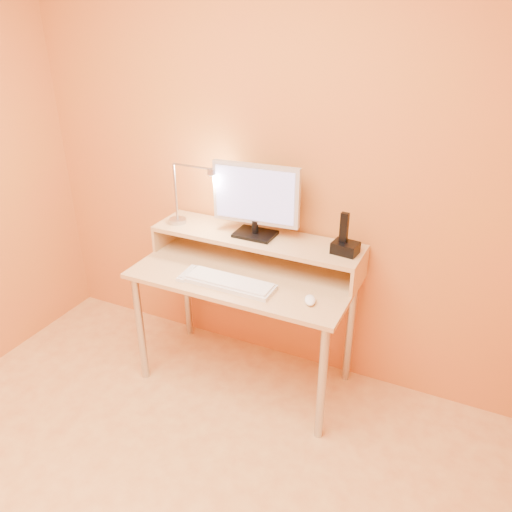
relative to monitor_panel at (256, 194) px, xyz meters
The scene contains 25 objects.
wall_back 0.21m from the monitor_panel, 88.18° to the left, with size 3.00×0.04×2.50m, color #CA6632.
desk_leg_fl 1.03m from the monitor_panel, 143.04° to the right, with size 0.04×0.04×0.69m, color #AEAEB3.
desk_leg_fr 1.03m from the monitor_panel, 36.45° to the right, with size 0.04×0.04×0.69m, color #AEAEB3.
desk_leg_bl 0.95m from the monitor_panel, behind, with size 0.04×0.04×0.69m, color #AEAEB3.
desk_leg_br 0.95m from the monitor_panel, ahead, with size 0.04×0.04×0.69m, color #AEAEB3.
desk_lower 0.44m from the monitor_panel, 88.18° to the right, with size 1.20×0.60×0.03m, color tan.
shelf_riser_left 0.67m from the monitor_panel, behind, with size 0.02×0.30×0.14m, color tan.
shelf_riser_right 0.68m from the monitor_panel, ahead, with size 0.02×0.30×0.14m, color tan.
desk_shelf 0.25m from the monitor_panel, 63.03° to the right, with size 1.20×0.30×0.03m, color tan.
monitor_foot 0.23m from the monitor_panel, 90.00° to the right, with size 0.22×0.16×0.02m, color black.
monitor_neck 0.19m from the monitor_panel, 90.00° to the right, with size 0.04×0.04×0.07m, color black.
monitor_panel is the anchor object (origin of this frame).
monitor_back 0.02m from the monitor_panel, 90.00° to the left, with size 0.44×0.01×0.28m, color black.
monitor_screen 0.02m from the monitor_panel, 90.00° to the right, with size 0.44×0.00×0.29m, color #A1A1EE.
lamp_base 0.54m from the monitor_panel, behind, with size 0.10×0.10×0.03m, color #AEAEB3.
lamp_post 0.49m from the monitor_panel, behind, with size 0.01×0.01×0.33m, color #AEAEB3.
lamp_arm 0.39m from the monitor_panel, behind, with size 0.01×0.01×0.24m, color #AEAEB3.
lamp_head 0.27m from the monitor_panel, behind, with size 0.04×0.04×0.03m, color #AEAEB3.
lamp_bulb 0.26m from the monitor_panel, behind, with size 0.03×0.03×0.00m, color #FFEAC6.
phone_dock 0.55m from the monitor_panel, ahead, with size 0.13×0.10×0.06m, color black.
phone_handset 0.51m from the monitor_panel, ahead, with size 0.04×0.03×0.16m, color black.
phone_led 0.60m from the monitor_panel, ahead, with size 0.01×0.00×0.04m, color #1233EE.
keyboard 0.50m from the monitor_panel, 90.59° to the right, with size 0.48×0.15×0.02m, color silver.
mouse 0.65m from the monitor_panel, 34.43° to the right, with size 0.05×0.10×0.03m, color white.
remote_control 0.56m from the monitor_panel, 129.94° to the right, with size 0.05×0.17×0.02m, color silver.
Camera 1 is at (1.09, -0.97, 2.04)m, focal length 35.57 mm.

